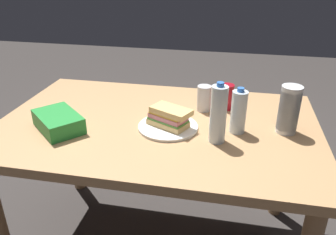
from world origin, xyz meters
TOP-DOWN VIEW (x-y plane):
  - dining_table at (0.00, 0.00)m, footprint 1.41×0.90m
  - paper_plate at (0.06, -0.05)m, footprint 0.26×0.26m
  - sandwich at (0.06, -0.05)m, footprint 0.21×0.16m
  - soda_can_red at (0.29, 0.21)m, footprint 0.07×0.07m
  - chip_bag at (-0.40, -0.15)m, footprint 0.27×0.26m
  - water_bottle_tall at (0.35, -0.02)m, footprint 0.06×0.06m
  - plastic_cup_stack at (0.55, 0.02)m, footprint 0.08×0.08m
  - water_bottle_spare at (0.27, -0.12)m, footprint 0.06×0.06m
  - soda_can_silver at (0.19, 0.17)m, footprint 0.07×0.07m

SIDE VIEW (x-z plane):
  - dining_table at x=0.00m, z-range 0.27..0.99m
  - paper_plate at x=0.06m, z-range 0.72..0.73m
  - chip_bag at x=-0.40m, z-range 0.72..0.79m
  - sandwich at x=0.06m, z-range 0.73..0.82m
  - soda_can_red at x=0.29m, z-range 0.72..0.84m
  - soda_can_silver at x=0.19m, z-range 0.72..0.84m
  - water_bottle_tall at x=0.35m, z-range 0.72..0.91m
  - plastic_cup_stack at x=0.55m, z-range 0.72..0.92m
  - water_bottle_spare at x=0.27m, z-range 0.72..0.96m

